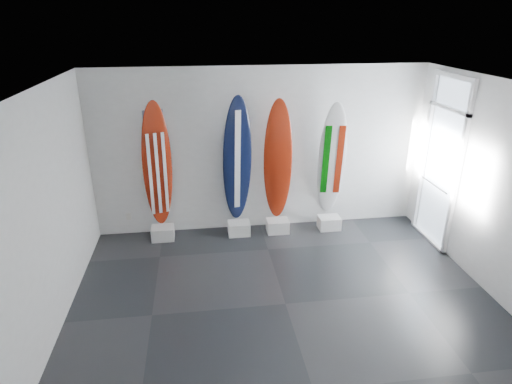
{
  "coord_description": "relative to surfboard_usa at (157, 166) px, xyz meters",
  "views": [
    {
      "loc": [
        -1.1,
        -4.94,
        3.79
      ],
      "look_at": [
        -0.23,
        1.4,
        1.15
      ],
      "focal_mm": 30.35,
      "sensor_mm": 36.0,
      "label": 1
    }
  ],
  "objects": [
    {
      "name": "wall_right",
      "position": [
        4.83,
        -2.28,
        0.12
      ],
      "size": [
        0.0,
        5.0,
        5.0
      ],
      "primitive_type": "plane",
      "rotation": [
        1.57,
        0.0,
        -1.57
      ],
      "color": "silver",
      "rests_on": "ground"
    },
    {
      "name": "wall_outlet",
      "position": [
        -0.62,
        0.2,
        -1.03
      ],
      "size": [
        0.09,
        0.02,
        0.13
      ],
      "primitive_type": "cube",
      "color": "silver",
      "rests_on": "wall_back"
    },
    {
      "name": "glass_door",
      "position": [
        4.8,
        -0.73,
        0.05
      ],
      "size": [
        0.12,
        1.16,
        2.85
      ],
      "primitive_type": null,
      "color": "white",
      "rests_on": "floor"
    },
    {
      "name": "surfboard_swiss",
      "position": [
        2.11,
        0.0,
        -0.01
      ],
      "size": [
        0.53,
        0.27,
        2.26
      ],
      "primitive_type": "ellipsoid",
      "rotation": [
        0.06,
        0.0,
        -0.12
      ],
      "color": "maroon",
      "rests_on": "display_block_swiss"
    },
    {
      "name": "surfboard_usa",
      "position": [
        0.0,
        0.0,
        0.0
      ],
      "size": [
        0.55,
        0.34,
        2.28
      ],
      "primitive_type": "ellipsoid",
      "rotation": [
        0.05,
        0.0,
        0.31
      ],
      "color": "maroon",
      "rests_on": "display_block_usa"
    },
    {
      "name": "display_block_swiss",
      "position": [
        2.11,
        -0.1,
        -1.26
      ],
      "size": [
        0.4,
        0.3,
        0.24
      ],
      "primitive_type": "cube",
      "color": "silver",
      "rests_on": "floor"
    },
    {
      "name": "floor",
      "position": [
        1.83,
        -2.28,
        -1.38
      ],
      "size": [
        6.0,
        6.0,
        0.0
      ],
      "primitive_type": "plane",
      "color": "black",
      "rests_on": "ground"
    },
    {
      "name": "display_block_usa",
      "position": [
        -0.0,
        -0.1,
        -1.26
      ],
      "size": [
        0.4,
        0.3,
        0.24
      ],
      "primitive_type": "cube",
      "color": "silver",
      "rests_on": "floor"
    },
    {
      "name": "ceiling",
      "position": [
        1.83,
        -2.28,
        1.62
      ],
      "size": [
        6.0,
        6.0,
        0.0
      ],
      "primitive_type": "plane",
      "rotation": [
        3.14,
        0.0,
        0.0
      ],
      "color": "white",
      "rests_on": "wall_back"
    },
    {
      "name": "surfboard_navy",
      "position": [
        1.38,
        0.0,
        0.03
      ],
      "size": [
        0.57,
        0.38,
        2.34
      ],
      "primitive_type": "ellipsoid",
      "rotation": [
        0.08,
        0.0,
        0.21
      ],
      "color": "black",
      "rests_on": "display_block_navy"
    },
    {
      "name": "display_block_navy",
      "position": [
        1.38,
        -0.1,
        -1.26
      ],
      "size": [
        0.4,
        0.3,
        0.24
      ],
      "primitive_type": "cube",
      "color": "silver",
      "rests_on": "floor"
    },
    {
      "name": "wall_left",
      "position": [
        -1.17,
        -2.28,
        0.12
      ],
      "size": [
        0.0,
        5.0,
        5.0
      ],
      "primitive_type": "plane",
      "rotation": [
        1.57,
        0.0,
        1.57
      ],
      "color": "silver",
      "rests_on": "ground"
    },
    {
      "name": "balcony",
      "position": [
        6.13,
        -0.73,
        -0.88
      ],
      "size": [
        2.8,
        2.2,
        1.2
      ],
      "primitive_type": null,
      "color": "slate",
      "rests_on": "ground"
    },
    {
      "name": "wall_front",
      "position": [
        1.83,
        -4.78,
        0.12
      ],
      "size": [
        6.0,
        0.0,
        6.0
      ],
      "primitive_type": "plane",
      "rotation": [
        -1.57,
        0.0,
        0.0
      ],
      "color": "silver",
      "rests_on": "ground"
    },
    {
      "name": "surfboard_italy",
      "position": [
        3.11,
        0.0,
        -0.04
      ],
      "size": [
        0.56,
        0.52,
        2.2
      ],
      "primitive_type": "ellipsoid",
      "rotation": [
        0.17,
        0.0,
        -0.15
      ],
      "color": "white",
      "rests_on": "display_block_italy"
    },
    {
      "name": "wall_back",
      "position": [
        1.83,
        0.22,
        0.12
      ],
      "size": [
        6.0,
        0.0,
        6.0
      ],
      "primitive_type": "plane",
      "rotation": [
        1.57,
        0.0,
        0.0
      ],
      "color": "silver",
      "rests_on": "ground"
    },
    {
      "name": "display_block_italy",
      "position": [
        3.11,
        -0.1,
        -1.26
      ],
      "size": [
        0.4,
        0.3,
        0.24
      ],
      "primitive_type": "cube",
      "color": "silver",
      "rests_on": "floor"
    }
  ]
}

